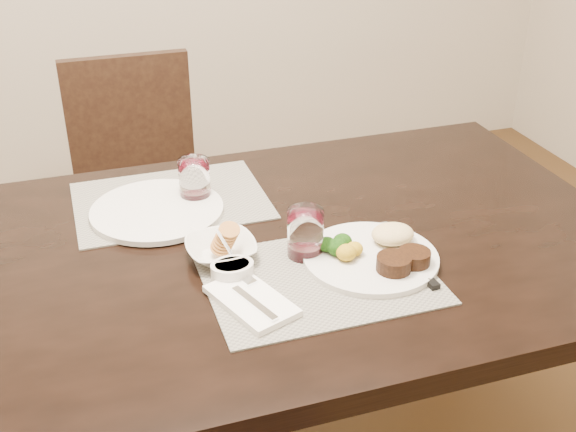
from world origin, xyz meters
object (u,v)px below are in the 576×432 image
object	(u,v)px
steak_knife	(417,269)
far_plate	(157,210)
chair_far	(139,179)
dinner_plate	(377,253)
wine_glass_near	(305,235)
cracker_bowl	(221,249)

from	to	relation	value
steak_knife	far_plate	bearing A→B (deg)	133.16
chair_far	dinner_plate	size ratio (longest dim) A/B	3.14
chair_far	wine_glass_near	world-z (taller)	chair_far
cracker_bowl	far_plate	size ratio (longest dim) A/B	0.48
dinner_plate	cracker_bowl	xyz separation A→B (m)	(-0.31, 0.11, 0.00)
steak_knife	wine_glass_near	xyz separation A→B (m)	(-0.20, 0.13, 0.04)
steak_knife	dinner_plate	bearing A→B (deg)	127.28
steak_knife	cracker_bowl	size ratio (longest dim) A/B	1.49
dinner_plate	cracker_bowl	world-z (taller)	cracker_bowl
dinner_plate	steak_knife	world-z (taller)	dinner_plate
chair_far	far_plate	world-z (taller)	chair_far
dinner_plate	steak_knife	bearing A→B (deg)	-55.89
steak_knife	cracker_bowl	world-z (taller)	cracker_bowl
wine_glass_near	far_plate	xyz separation A→B (m)	(-0.27, 0.28, -0.04)
chair_far	wine_glass_near	bearing A→B (deg)	-76.75
cracker_bowl	wine_glass_near	xyz separation A→B (m)	(0.17, -0.05, 0.03)
cracker_bowl	wine_glass_near	bearing A→B (deg)	-15.18
dinner_plate	wine_glass_near	world-z (taller)	wine_glass_near
dinner_plate	cracker_bowl	bearing A→B (deg)	151.45
cracker_bowl	far_plate	distance (m)	0.26
cracker_bowl	far_plate	bearing A→B (deg)	112.45
dinner_plate	wine_glass_near	size ratio (longest dim) A/B	2.69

